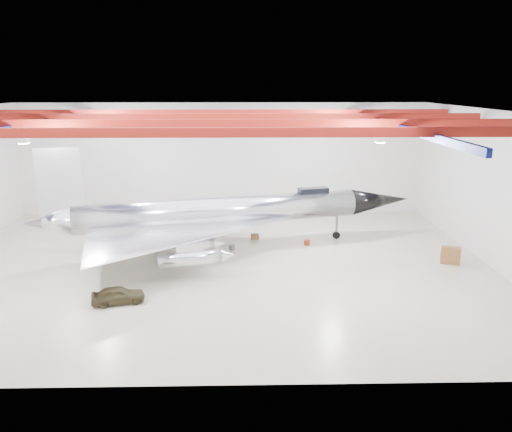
{
  "coord_description": "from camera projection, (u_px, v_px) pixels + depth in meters",
  "views": [
    {
      "loc": [
        2.34,
        -34.18,
        12.77
      ],
      "look_at": [
        3.15,
        2.0,
        3.14
      ],
      "focal_mm": 35.0,
      "sensor_mm": 36.0,
      "label": 1
    }
  ],
  "objects": [
    {
      "name": "parts_bin",
      "position": [
        255.0,
        236.0,
        42.26
      ],
      "size": [
        0.71,
        0.61,
        0.44
      ],
      "primitive_type": "cube",
      "rotation": [
        0.0,
        0.0,
        0.19
      ],
      "color": "olive",
      "rests_on": "floor"
    },
    {
      "name": "tool_chest",
      "position": [
        307.0,
        242.0,
        40.72
      ],
      "size": [
        0.62,
        0.62,
        0.43
      ],
      "primitive_type": "cylinder",
      "rotation": [
        0.0,
        0.0,
        0.42
      ],
      "color": "maroon",
      "rests_on": "floor"
    },
    {
      "name": "wall_back",
      "position": [
        221.0,
        159.0,
        49.33
      ],
      "size": [
        40.0,
        0.0,
        40.0
      ],
      "primitive_type": "plane",
      "rotation": [
        1.57,
        0.0,
        0.0
      ],
      "color": "silver",
      "rests_on": "floor"
    },
    {
      "name": "toolbox_red",
      "position": [
        208.0,
        235.0,
        42.98
      ],
      "size": [
        0.52,
        0.46,
        0.3
      ],
      "primitive_type": "cube",
      "rotation": [
        0.0,
        0.0,
        -0.35
      ],
      "color": "maroon",
      "rests_on": "floor"
    },
    {
      "name": "wall_right",
      "position": [
        494.0,
        190.0,
        35.27
      ],
      "size": [
        0.0,
        30.0,
        30.0
      ],
      "primitive_type": "plane",
      "rotation": [
        1.57,
        0.0,
        -1.57
      ],
      "color": "silver",
      "rests_on": "floor"
    },
    {
      "name": "ceiling_structure",
      "position": [
        210.0,
        121.0,
        33.6
      ],
      "size": [
        39.5,
        29.5,
        1.08
      ],
      "color": "maroon",
      "rests_on": "ceiling"
    },
    {
      "name": "desk",
      "position": [
        450.0,
        255.0,
        36.43
      ],
      "size": [
        1.5,
        1.08,
        1.24
      ],
      "primitive_type": "cube",
      "rotation": [
        0.0,
        0.0,
        -0.33
      ],
      "color": "brown",
      "rests_on": "floor"
    },
    {
      "name": "jet_aircraft",
      "position": [
        220.0,
        215.0,
        39.15
      ],
      "size": [
        30.57,
        21.43,
        8.46
      ],
      "rotation": [
        0.0,
        0.0,
        0.24
      ],
      "color": "silver",
      "rests_on": "floor"
    },
    {
      "name": "crate_small",
      "position": [
        122.0,
        230.0,
        44.31
      ],
      "size": [
        0.43,
        0.38,
        0.26
      ],
      "primitive_type": "cube",
      "rotation": [
        0.0,
        0.0,
        -0.21
      ],
      "color": "#59595B",
      "rests_on": "floor"
    },
    {
      "name": "crate_ply",
      "position": [
        170.0,
        243.0,
        40.76
      ],
      "size": [
        0.58,
        0.52,
        0.34
      ],
      "primitive_type": "cube",
      "rotation": [
        0.0,
        0.0,
        0.3
      ],
      "color": "olive",
      "rests_on": "floor"
    },
    {
      "name": "oil_barrel",
      "position": [
        212.0,
        246.0,
        39.99
      ],
      "size": [
        0.66,
        0.61,
        0.37
      ],
      "primitive_type": "cube",
      "rotation": [
        0.0,
        0.0,
        -0.44
      ],
      "color": "olive",
      "rests_on": "floor"
    },
    {
      "name": "floor",
      "position": [
        213.0,
        265.0,
        36.26
      ],
      "size": [
        40.0,
        40.0,
        0.0
      ],
      "primitive_type": "plane",
      "color": "#C0B199",
      "rests_on": "ground"
    },
    {
      "name": "ceiling",
      "position": [
        210.0,
        111.0,
        33.43
      ],
      "size": [
        40.0,
        40.0,
        0.0
      ],
      "primitive_type": "plane",
      "rotation": [
        3.14,
        0.0,
        0.0
      ],
      "color": "#0A0F38",
      "rests_on": "wall_back"
    },
    {
      "name": "engine_drum",
      "position": [
        232.0,
        247.0,
        39.5
      ],
      "size": [
        0.5,
        0.5,
        0.41
      ],
      "primitive_type": "cylinder",
      "rotation": [
        0.0,
        0.0,
        -0.08
      ],
      "color": "#59595B",
      "rests_on": "floor"
    },
    {
      "name": "jeep",
      "position": [
        118.0,
        295.0,
        29.82
      ],
      "size": [
        3.31,
        1.96,
        1.06
      ],
      "primitive_type": "imported",
      "rotation": [
        0.0,
        0.0,
        1.81
      ],
      "color": "#3D351E",
      "rests_on": "floor"
    }
  ]
}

